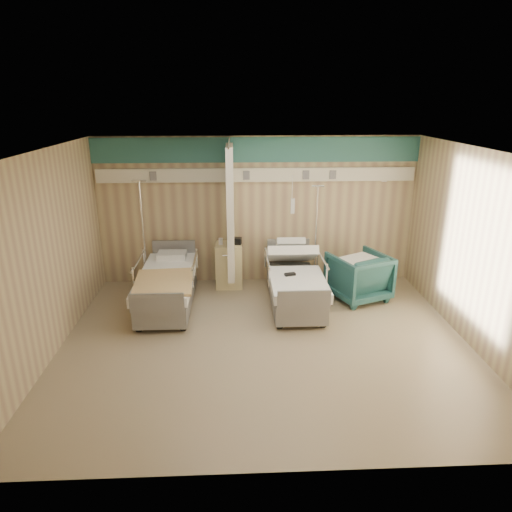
% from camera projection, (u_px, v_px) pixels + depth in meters
% --- Properties ---
extents(ground, '(6.00, 5.00, 0.00)m').
position_uv_depth(ground, '(265.00, 342.00, 6.80)').
color(ground, gray).
rests_on(ground, ground).
extents(room_walls, '(6.04, 5.04, 2.82)m').
position_uv_depth(room_walls, '(263.00, 217.00, 6.42)').
color(room_walls, tan).
rests_on(room_walls, ground).
extents(bed_right, '(1.00, 2.16, 0.63)m').
position_uv_depth(bed_right, '(295.00, 288.00, 7.94)').
color(bed_right, white).
rests_on(bed_right, ground).
extents(bed_left, '(1.00, 2.16, 0.63)m').
position_uv_depth(bed_left, '(168.00, 290.00, 7.85)').
color(bed_left, white).
rests_on(bed_left, ground).
extents(bedside_cabinet, '(0.50, 0.48, 0.85)m').
position_uv_depth(bedside_cabinet, '(229.00, 265.00, 8.71)').
color(bedside_cabinet, beige).
rests_on(bedside_cabinet, ground).
extents(visitor_armchair, '(1.20, 1.21, 0.85)m').
position_uv_depth(visitor_armchair, '(358.00, 276.00, 8.15)').
color(visitor_armchair, '#1F4E4F').
rests_on(visitor_armchair, ground).
extents(waffle_blanket, '(0.89, 0.87, 0.08)m').
position_uv_depth(waffle_blanket, '(362.00, 252.00, 7.99)').
color(waffle_blanket, white).
rests_on(waffle_blanket, visitor_armchair).
extents(iv_stand_right, '(0.35, 0.35, 1.94)m').
position_uv_depth(iv_stand_right, '(314.00, 265.00, 8.80)').
color(iv_stand_right, silver).
rests_on(iv_stand_right, ground).
extents(iv_stand_left, '(0.37, 0.37, 2.09)m').
position_uv_depth(iv_stand_left, '(146.00, 269.00, 8.51)').
color(iv_stand_left, silver).
rests_on(iv_stand_left, ground).
extents(call_remote, '(0.20, 0.13, 0.04)m').
position_uv_depth(call_remote, '(290.00, 274.00, 7.63)').
color(call_remote, black).
rests_on(call_remote, bed_right).
extents(tan_blanket, '(0.98, 1.20, 0.04)m').
position_uv_depth(tan_blanket, '(163.00, 282.00, 7.30)').
color(tan_blanket, tan).
rests_on(tan_blanket, bed_left).
extents(toiletry_bag, '(0.24, 0.18, 0.12)m').
position_uv_depth(toiletry_bag, '(235.00, 241.00, 8.54)').
color(toiletry_bag, black).
rests_on(toiletry_bag, bedside_cabinet).
extents(white_cup, '(0.11, 0.11, 0.12)m').
position_uv_depth(white_cup, '(221.00, 241.00, 8.51)').
color(white_cup, white).
rests_on(white_cup, bedside_cabinet).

